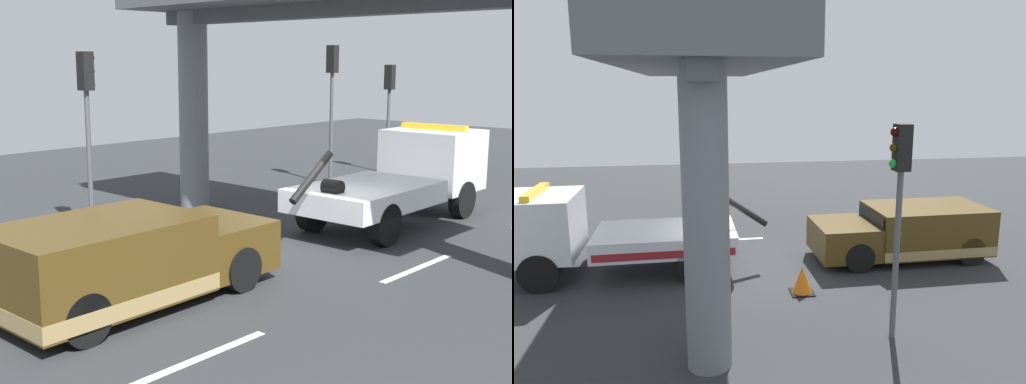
# 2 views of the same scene
# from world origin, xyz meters

# --- Properties ---
(ground_plane) EXTENTS (60.00, 40.00, 0.10)m
(ground_plane) POSITION_xyz_m (0.00, 0.00, -0.05)
(ground_plane) COLOR #2D3033
(lane_stripe_west) EXTENTS (2.60, 0.16, 0.01)m
(lane_stripe_west) POSITION_xyz_m (-6.00, -2.56, 0.00)
(lane_stripe_west) COLOR silver
(lane_stripe_west) RESTS_ON ground
(lane_stripe_mid) EXTENTS (2.60, 0.16, 0.01)m
(lane_stripe_mid) POSITION_xyz_m (0.00, -2.56, 0.00)
(lane_stripe_mid) COLOR silver
(lane_stripe_mid) RESTS_ON ground
(tow_truck_white) EXTENTS (7.27, 2.52, 2.46)m
(tow_truck_white) POSITION_xyz_m (3.72, 0.02, 1.20)
(tow_truck_white) COLOR white
(tow_truck_white) RESTS_ON ground
(towed_van_green) EXTENTS (5.24, 2.30, 1.58)m
(towed_van_green) POSITION_xyz_m (-5.37, -0.00, 0.78)
(towed_van_green) COLOR #4C3814
(towed_van_green) RESTS_ON ground
(overpass_structure) EXTENTS (3.60, 12.23, 6.48)m
(overpass_structure) POSITION_xyz_m (0.76, 0.00, 5.51)
(overpass_structure) COLOR slate
(overpass_structure) RESTS_ON ground
(traffic_light_near) EXTENTS (0.39, 0.32, 4.39)m
(traffic_light_near) POSITION_xyz_m (-2.98, 4.64, 3.20)
(traffic_light_near) COLOR #515456
(traffic_light_near) RESTS_ON ground
(traffic_light_far) EXTENTS (0.39, 0.32, 4.68)m
(traffic_light_far) POSITION_xyz_m (6.52, 4.64, 3.39)
(traffic_light_far) COLOR #515456
(traffic_light_far) RESTS_ON ground
(traffic_light_mid) EXTENTS (0.39, 0.32, 4.03)m
(traffic_light_mid) POSITION_xyz_m (10.02, 4.64, 2.94)
(traffic_light_mid) COLOR #515456
(traffic_light_mid) RESTS_ON ground
(traffic_cone_orange) EXTENTS (0.58, 0.58, 0.70)m
(traffic_cone_orange) POSITION_xyz_m (-1.64, 2.16, 0.33)
(traffic_cone_orange) COLOR orange
(traffic_cone_orange) RESTS_ON ground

